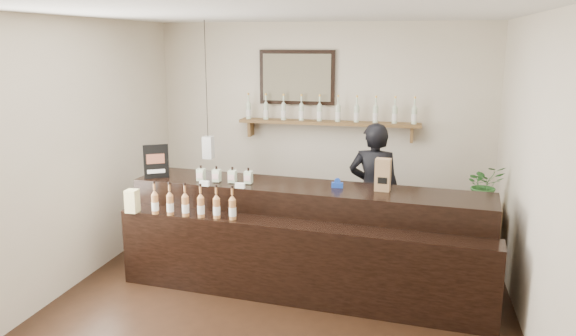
% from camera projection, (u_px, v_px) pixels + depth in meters
% --- Properties ---
extents(ground, '(5.00, 5.00, 0.00)m').
position_uv_depth(ground, '(279.00, 307.00, 5.50)').
color(ground, black).
rests_on(ground, ground).
extents(room_shell, '(5.00, 5.00, 5.00)m').
position_uv_depth(room_shell, '(278.00, 136.00, 5.13)').
color(room_shell, beige).
rests_on(room_shell, ground).
extents(back_wall_decor, '(2.66, 0.96, 1.69)m').
position_uv_depth(back_wall_decor, '(309.00, 103.00, 7.40)').
color(back_wall_decor, brown).
rests_on(back_wall_decor, ground).
extents(counter, '(3.85, 1.35, 1.24)m').
position_uv_depth(counter, '(305.00, 241.00, 5.89)').
color(counter, black).
rests_on(counter, ground).
extents(promo_sign, '(0.24, 0.15, 0.38)m').
position_uv_depth(promo_sign, '(156.00, 162.00, 6.19)').
color(promo_sign, black).
rests_on(promo_sign, counter).
extents(paper_bag, '(0.16, 0.13, 0.33)m').
position_uv_depth(paper_bag, '(383.00, 175.00, 5.68)').
color(paper_bag, olive).
rests_on(paper_bag, counter).
extents(tape_dispenser, '(0.12, 0.05, 0.10)m').
position_uv_depth(tape_dispenser, '(337.00, 184.00, 5.82)').
color(tape_dispenser, '#173BA3').
rests_on(tape_dispenser, counter).
extents(side_cabinet, '(0.43, 0.56, 0.78)m').
position_uv_depth(side_cabinet, '(480.00, 237.00, 6.34)').
color(side_cabinet, brown).
rests_on(side_cabinet, ground).
extents(potted_plant, '(0.50, 0.47, 0.45)m').
position_uv_depth(potted_plant, '(485.00, 185.00, 6.20)').
color(potted_plant, '#2C6629').
rests_on(potted_plant, side_cabinet).
extents(shopkeeper, '(0.70, 0.49, 1.85)m').
position_uv_depth(shopkeeper, '(374.00, 182.00, 6.60)').
color(shopkeeper, black).
rests_on(shopkeeper, ground).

